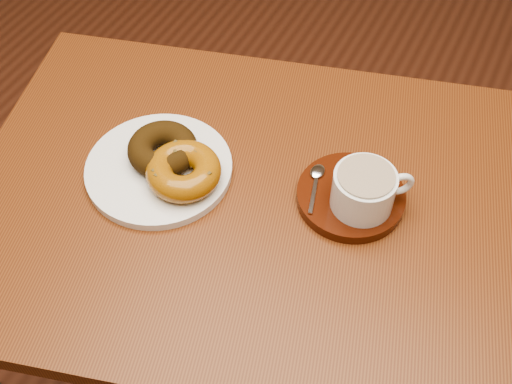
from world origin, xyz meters
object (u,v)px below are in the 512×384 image
at_px(cafe_table, 246,243).
at_px(saucer, 351,196).
at_px(donut_plate, 159,169).
at_px(coffee_cup, 365,189).

distance_m(cafe_table, saucer, 0.22).
distance_m(cafe_table, donut_plate, 0.20).
bearing_deg(saucer, coffee_cup, -28.39).
distance_m(donut_plate, coffee_cup, 0.33).
bearing_deg(coffee_cup, cafe_table, 161.11).
relative_size(cafe_table, donut_plate, 4.33).
xyz_separation_m(donut_plate, saucer, (0.30, 0.08, 0.00)).
height_order(donut_plate, saucer, saucer).
relative_size(donut_plate, coffee_cup, 2.08).
height_order(donut_plate, coffee_cup, coffee_cup).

